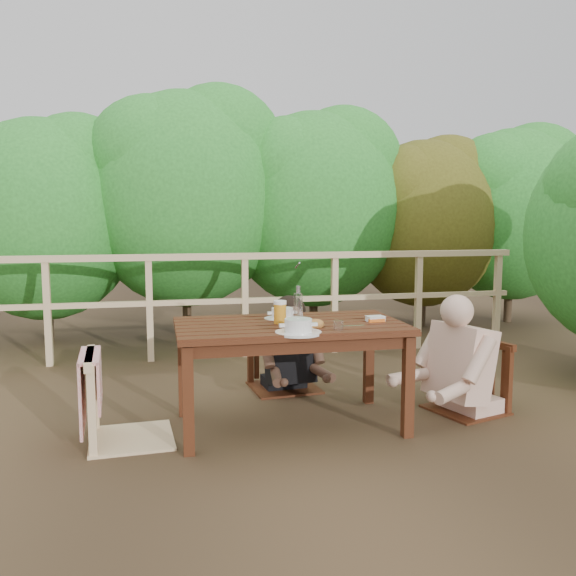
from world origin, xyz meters
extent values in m
plane|color=#4B3722|center=(0.00, 0.00, 0.00)|extent=(60.00, 60.00, 0.00)
cube|color=#3A1A0C|center=(0.00, 0.00, 0.33)|extent=(1.44, 0.81, 0.67)
cube|color=#D1B081|center=(-1.00, -0.04, 0.52)|extent=(0.55, 0.55, 1.04)
cube|color=#3A1A0C|center=(0.14, 0.84, 0.51)|extent=(0.56, 0.56, 1.02)
cube|color=#3A1A0C|center=(1.27, 0.03, 0.47)|extent=(0.58, 0.58, 0.93)
cube|color=#D1B081|center=(0.00, 2.00, 0.51)|extent=(5.60, 0.10, 1.01)
cylinder|color=white|center=(-0.02, -0.31, 0.71)|extent=(0.27, 0.27, 0.09)
cylinder|color=white|center=(-0.01, 0.19, 0.71)|extent=(0.24, 0.24, 0.08)
ellipsoid|color=olive|center=(0.12, -0.19, 0.70)|extent=(0.11, 0.09, 0.07)
cylinder|color=#C8640B|center=(-0.06, -0.01, 0.75)|extent=(0.08, 0.08, 0.16)
cylinder|color=white|center=(0.07, 0.05, 0.79)|extent=(0.06, 0.06, 0.25)
cylinder|color=white|center=(0.23, -0.30, 0.70)|extent=(0.06, 0.06, 0.07)
cube|color=silver|center=(0.55, -0.07, 0.69)|extent=(0.12, 0.09, 0.05)
camera|label=1|loc=(-0.82, -3.70, 1.36)|focal=37.49mm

